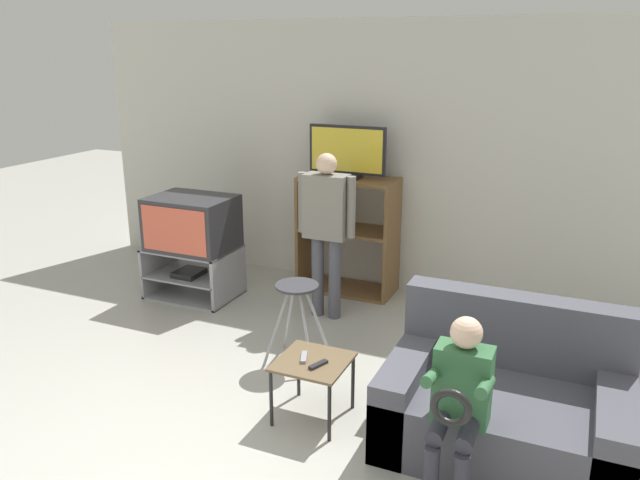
# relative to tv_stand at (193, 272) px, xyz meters

# --- Properties ---
(ground_plane) EXTENTS (18.00, 18.00, 0.00)m
(ground_plane) POSITION_rel_tv_stand_xyz_m (1.56, -2.30, -0.24)
(ground_plane) COLOR #ADADA3
(wall_back) EXTENTS (6.40, 0.06, 2.60)m
(wall_back) POSITION_rel_tv_stand_xyz_m (1.56, 1.04, 1.06)
(wall_back) COLOR beige
(wall_back) RESTS_ON ground_plane
(tv_stand) EXTENTS (0.84, 0.59, 0.50)m
(tv_stand) POSITION_rel_tv_stand_xyz_m (0.00, 0.00, 0.00)
(tv_stand) COLOR #939399
(tv_stand) RESTS_ON ground_plane
(television_main) EXTENTS (0.77, 0.59, 0.50)m
(television_main) POSITION_rel_tv_stand_xyz_m (0.03, -0.01, 0.50)
(television_main) COLOR #2D2D33
(television_main) RESTS_ON tv_stand
(media_shelf) EXTENTS (0.94, 0.46, 1.15)m
(media_shelf) POSITION_rel_tv_stand_xyz_m (1.32, 0.74, 0.34)
(media_shelf) COLOR brown
(media_shelf) RESTS_ON ground_plane
(television_flat) EXTENTS (0.76, 0.20, 0.49)m
(television_flat) POSITION_rel_tv_stand_xyz_m (1.31, 0.73, 1.14)
(television_flat) COLOR black
(television_flat) RESTS_ON media_shelf
(folding_stool) EXTENTS (0.44, 0.37, 0.65)m
(folding_stool) POSITION_rel_tv_stand_xyz_m (1.52, -0.81, 0.27)
(folding_stool) COLOR #99999E
(folding_stool) RESTS_ON ground_plane
(snack_table) EXTENTS (0.45, 0.45, 0.41)m
(snack_table) POSITION_rel_tv_stand_xyz_m (1.94, -1.45, 0.12)
(snack_table) COLOR brown
(snack_table) RESTS_ON ground_plane
(remote_control_black) EXTENTS (0.09, 0.15, 0.02)m
(remote_control_black) POSITION_rel_tv_stand_xyz_m (2.00, -1.50, 0.18)
(remote_control_black) COLOR #232328
(remote_control_black) RESTS_ON snack_table
(remote_control_white) EXTENTS (0.08, 0.15, 0.02)m
(remote_control_white) POSITION_rel_tv_stand_xyz_m (1.88, -1.45, 0.18)
(remote_control_white) COLOR gray
(remote_control_white) RESTS_ON snack_table
(couch) EXTENTS (1.40, 0.93, 0.87)m
(couch) POSITION_rel_tv_stand_xyz_m (3.12, -1.25, 0.04)
(couch) COLOR #4C4C56
(couch) RESTS_ON ground_plane
(person_standing_adult) EXTENTS (0.53, 0.20, 1.49)m
(person_standing_adult) POSITION_rel_tv_stand_xyz_m (1.38, 0.07, 0.65)
(person_standing_adult) COLOR #4C4C56
(person_standing_adult) RESTS_ON ground_plane
(person_seated_child) EXTENTS (0.33, 0.43, 1.01)m
(person_seated_child) POSITION_rel_tv_stand_xyz_m (2.94, -1.79, 0.34)
(person_seated_child) COLOR #2D2D38
(person_seated_child) RESTS_ON ground_plane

